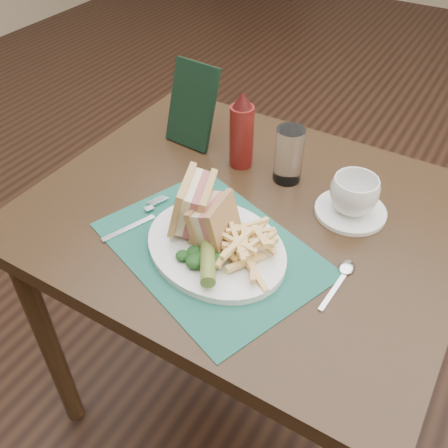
# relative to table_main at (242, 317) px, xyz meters

# --- Properties ---
(floor) EXTENTS (7.00, 7.00, 0.00)m
(floor) POSITION_rel_table_main_xyz_m (0.00, 0.50, -0.38)
(floor) COLOR black
(floor) RESTS_ON ground
(table_main) EXTENTS (0.90, 0.75, 0.75)m
(table_main) POSITION_rel_table_main_xyz_m (0.00, 0.00, 0.00)
(table_main) COLOR black
(table_main) RESTS_ON ground
(placemat) EXTENTS (0.50, 0.43, 0.00)m
(placemat) POSITION_rel_table_main_xyz_m (0.00, -0.14, 0.38)
(placemat) COLOR #1C5A4B
(placemat) RESTS_ON table_main
(plate) EXTENTS (0.36, 0.32, 0.01)m
(plate) POSITION_rel_table_main_xyz_m (0.01, -0.14, 0.38)
(plate) COLOR white
(plate) RESTS_ON placemat
(sandwich_half_a) EXTENTS (0.11, 0.13, 0.11)m
(sandwich_half_a) POSITION_rel_table_main_xyz_m (-0.07, -0.13, 0.45)
(sandwich_half_a) COLOR #D8B269
(sandwich_half_a) RESTS_ON plate
(sandwich_half_b) EXTENTS (0.08, 0.10, 0.10)m
(sandwich_half_b) POSITION_rel_table_main_xyz_m (-0.02, -0.13, 0.44)
(sandwich_half_b) COLOR tan
(sandwich_half_b) RESTS_ON plate
(kale_garnish) EXTENTS (0.11, 0.08, 0.03)m
(kale_garnish) POSITION_rel_table_main_xyz_m (0.01, -0.20, 0.41)
(kale_garnish) COLOR #153C17
(kale_garnish) RESTS_ON plate
(pickle_spear) EXTENTS (0.09, 0.12, 0.03)m
(pickle_spear) POSITION_rel_table_main_xyz_m (0.03, -0.20, 0.41)
(pickle_spear) COLOR #5A6E2A
(pickle_spear) RESTS_ON plate
(fries_pile) EXTENTS (0.18, 0.20, 0.06)m
(fries_pile) POSITION_rel_table_main_xyz_m (0.08, -0.13, 0.42)
(fries_pile) COLOR #FCD37E
(fries_pile) RESTS_ON plate
(fork) EXTENTS (0.09, 0.17, 0.01)m
(fork) POSITION_rel_table_main_xyz_m (-0.17, -0.15, 0.38)
(fork) COLOR silver
(fork) RESTS_ON placemat
(spoon) EXTENTS (0.04, 0.15, 0.01)m
(spoon) POSITION_rel_table_main_xyz_m (0.25, -0.10, 0.38)
(spoon) COLOR silver
(spoon) RESTS_ON table_main
(saucer) EXTENTS (0.20, 0.20, 0.01)m
(saucer) POSITION_rel_table_main_xyz_m (0.20, 0.10, 0.38)
(saucer) COLOR white
(saucer) RESTS_ON table_main
(coffee_cup) EXTENTS (0.14, 0.14, 0.08)m
(coffee_cup) POSITION_rel_table_main_xyz_m (0.20, 0.10, 0.42)
(coffee_cup) COLOR white
(coffee_cup) RESTS_ON saucer
(drinking_glass) EXTENTS (0.08, 0.08, 0.13)m
(drinking_glass) POSITION_rel_table_main_xyz_m (0.03, 0.14, 0.44)
(drinking_glass) COLOR white
(drinking_glass) RESTS_ON table_main
(ketchup_bottle) EXTENTS (0.07, 0.07, 0.19)m
(ketchup_bottle) POSITION_rel_table_main_xyz_m (-0.09, 0.14, 0.47)
(ketchup_bottle) COLOR #5E1310
(ketchup_bottle) RESTS_ON table_main
(check_presenter) EXTENTS (0.13, 0.08, 0.20)m
(check_presenter) POSITION_rel_table_main_xyz_m (-0.25, 0.17, 0.47)
(check_presenter) COLOR black
(check_presenter) RESTS_ON table_main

